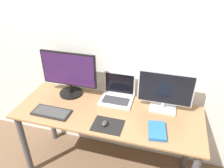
{
  "coord_description": "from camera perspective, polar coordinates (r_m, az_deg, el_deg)",
  "views": [
    {
      "loc": [
        0.47,
        -1.18,
        2.0
      ],
      "look_at": [
        0.01,
        0.42,
        1.0
      ],
      "focal_mm": 35.0,
      "sensor_mm": 36.0,
      "label": 1
    }
  ],
  "objects": [
    {
      "name": "wall_back",
      "position": [
        2.08,
        1.85,
        9.64
      ],
      "size": [
        7.0,
        0.05,
        2.5
      ],
      "color": "silver",
      "rests_on": "ground_plane"
    },
    {
      "name": "desk",
      "position": [
        2.09,
        -1.07,
        -10.36
      ],
      "size": [
        1.69,
        0.63,
        0.77
      ],
      "color": "olive",
      "rests_on": "ground_plane"
    },
    {
      "name": "monitor_left",
      "position": [
        2.16,
        -11.18,
        2.73
      ],
      "size": [
        0.55,
        0.23,
        0.45
      ],
      "color": "black",
      "rests_on": "desk"
    },
    {
      "name": "monitor_right",
      "position": [
        1.98,
        13.67,
        -1.95
      ],
      "size": [
        0.48,
        0.17,
        0.38
      ],
      "color": "#B2B2B7",
      "rests_on": "desk"
    },
    {
      "name": "laptop",
      "position": [
        2.13,
        1.47,
        -2.41
      ],
      "size": [
        0.31,
        0.25,
        0.25
      ],
      "color": "silver",
      "rests_on": "desk"
    },
    {
      "name": "keyboard",
      "position": [
        2.05,
        -15.53,
        -7.12
      ],
      "size": [
        0.35,
        0.16,
        0.02
      ],
      "color": "black",
      "rests_on": "desk"
    },
    {
      "name": "mousepad",
      "position": [
        1.85,
        -1.12,
        -10.72
      ],
      "size": [
        0.26,
        0.2,
        0.0
      ],
      "color": "black",
      "rests_on": "desk"
    },
    {
      "name": "mouse",
      "position": [
        1.84,
        -1.93,
        -10.22
      ],
      "size": [
        0.04,
        0.07,
        0.03
      ],
      "color": "#333333",
      "rests_on": "mousepad"
    },
    {
      "name": "book",
      "position": [
        1.82,
        11.7,
        -11.87
      ],
      "size": [
        0.16,
        0.23,
        0.03
      ],
      "color": "#235B9E",
      "rests_on": "desk"
    }
  ]
}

